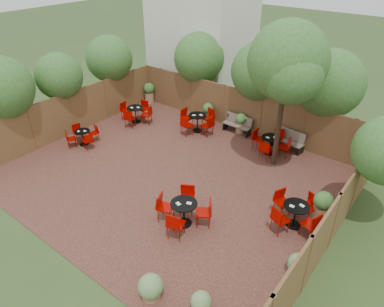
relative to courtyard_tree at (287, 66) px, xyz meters
The scene contains 13 objects.
ground 5.81m from the courtyard_tree, 130.20° to the right, with size 80.00×80.00×0.00m, color #354F23.
courtyard_paving 5.80m from the courtyard_tree, 130.20° to the right, with size 12.00×10.00×0.02m, color #331815.
fence_back 4.46m from the courtyard_tree, 145.62° to the left, with size 12.00×0.08×2.00m, color #50301D.
fence_left 9.73m from the courtyard_tree, 159.94° to the right, with size 0.08×10.00×2.00m, color #50301D.
fence_right 5.52m from the courtyard_tree, 43.64° to the right, with size 0.08×10.00×2.00m, color #50301D.
neighbour_building 8.65m from the courtyard_tree, 146.05° to the left, with size 5.00×4.00×8.00m, color silver.
overhang_foliage 4.39m from the courtyard_tree, behind, with size 15.61×10.98×2.79m.
courtyard_tree is the anchor object (origin of this frame).
park_bench_left 4.68m from the courtyard_tree, 150.77° to the left, with size 1.37×0.47×0.84m.
park_bench_right 3.87m from the courtyard_tree, 93.23° to the left, with size 1.49×0.66×0.89m.
bistro_tables 4.77m from the courtyard_tree, 144.92° to the right, with size 11.06×7.28×0.96m.
planters 4.63m from the courtyard_tree, behind, with size 11.66×4.33×1.12m.
low_shrubs 7.64m from the courtyard_tree, 76.53° to the right, with size 3.26×3.59×0.70m.
Camera 1 is at (7.44, -8.39, 7.83)m, focal length 33.08 mm.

